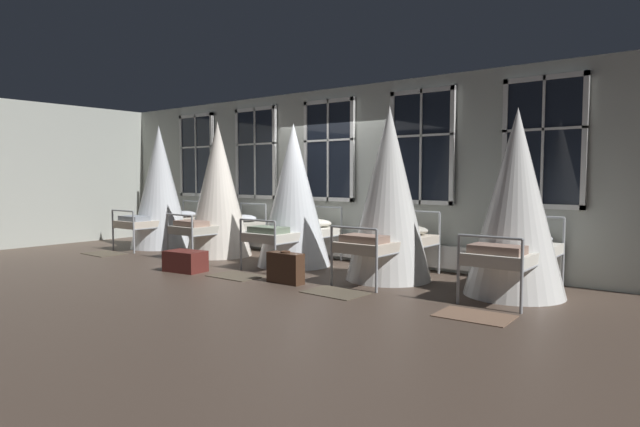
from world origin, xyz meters
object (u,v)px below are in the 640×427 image
Objects in this scene: cot_first at (160,189)px; cot_third at (294,197)px; suitcase_dark at (285,268)px; travel_trunk at (185,261)px; cot_fourth at (389,196)px; cot_fifth at (516,205)px; cot_second at (218,191)px.

cot_third is (3.80, 0.02, -0.09)m from cot_first.
cot_first is at bearing 164.42° from suitcase_dark.
travel_trunk is (-1.91, -0.30, -0.06)m from suitcase_dark.
travel_trunk is (-2.90, -1.48, -1.07)m from cot_fourth.
cot_fifth is at bearing 23.07° from suitcase_dark.
suitcase_dark is 0.88× the size of travel_trunk.
cot_second is at bearing 89.81° from cot_fourth.
cot_third reaches higher than travel_trunk.
cot_second is 2.09m from travel_trunk.
suitcase_dark is at bearing -144.47° from cot_third.
cot_third is at bearing 88.10° from cot_fourth.
cot_second is 1.06× the size of cot_third.
cot_fourth is at bearing 91.75° from cot_fifth.
cot_fourth is 1.85m from suitcase_dark.
cot_first reaches higher than cot_fifth.
travel_trunk is (0.94, -1.52, -1.08)m from cot_second.
cot_first is 3.41m from travel_trunk.
cot_third is 1.94m from cot_fourth.
suitcase_dark is at bearing 113.21° from cot_fifth.
cot_second is at bearing 89.59° from cot_fifth.
suitcase_dark is at bearing 140.24° from cot_fourth.
cot_third is 0.95× the size of cot_fourth.
cot_fifth is 3.76× the size of travel_trunk.
cot_first is 7.58m from cot_fifth.
cot_fifth is at bearing 18.25° from travel_trunk.
cot_fifth is (3.78, 0.00, -0.01)m from cot_third.
suitcase_dark is (-1.00, -1.18, -1.02)m from cot_fourth.
cot_fourth is (1.94, -0.08, 0.07)m from cot_third.
cot_first is 1.07× the size of cot_third.
cot_third is 2.09m from travel_trunk.
suitcase_dark is 1.93m from travel_trunk.
cot_second is 3.26m from suitcase_dark.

